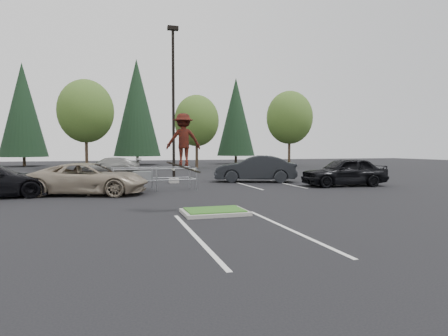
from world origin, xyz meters
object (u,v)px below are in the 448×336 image
object	(u,v)px
light_pole	(173,113)
decid_c	(196,122)
decid_d	(289,119)
conif_a	(23,110)
skateboarder	(183,140)
decid_b	(86,113)
conif_b	(137,108)
car_l_tan	(88,179)
conif_c	(236,117)
cart_corral	(145,176)
car_r_charc	(255,169)
car_far_silver	(108,167)
car_r_black	(344,172)

from	to	relation	value
light_pole	decid_c	xyz separation A→B (m)	(5.49, 17.83, 0.69)
decid_c	decid_d	bearing A→B (deg)	2.39
conif_a	skateboarder	bearing A→B (deg)	-71.63
decid_b	conif_b	distance (m)	11.78
conif_a	conif_b	world-z (taller)	conif_b
car_l_tan	conif_b	bearing A→B (deg)	10.02
decid_b	decid_d	distance (m)	24.00
decid_c	skateboarder	xyz separation A→B (m)	(-6.94, -29.14, -2.69)
conif_c	cart_corral	size ratio (longest dim) A/B	2.80
skateboarder	car_l_tan	bearing A→B (deg)	-56.95
decid_d	car_l_tan	size ratio (longest dim) A/B	1.68
car_r_charc	conif_c	bearing A→B (deg)	-175.33
decid_d	car_l_tan	xyz separation A→B (m)	(-22.49, -23.33, -5.13)
decid_d	conif_b	world-z (taller)	conif_b
light_pole	cart_corral	xyz separation A→B (m)	(-2.20, -4.02, -3.78)
decid_c	skateboarder	size ratio (longest dim) A/B	3.95
skateboarder	car_far_silver	xyz separation A→B (m)	(-2.76, 18.79, -1.80)
decid_b	car_r_black	bearing A→B (deg)	-55.77
conif_c	car_l_tan	xyz separation A→B (m)	(-18.50, -32.50, -6.07)
conif_a	car_r_black	distance (m)	41.28
decid_d	car_r_black	xyz separation A→B (m)	(-7.99, -23.33, -5.05)
car_r_charc	conif_a	bearing A→B (deg)	-124.85
decid_c	car_r_charc	world-z (taller)	decid_c
conif_a	car_r_charc	world-z (taller)	conif_a
cart_corral	car_l_tan	xyz separation A→B (m)	(-2.80, -0.98, -0.00)
conif_a	car_l_tan	bearing A→B (deg)	-73.94
conif_a	skateboarder	xyz separation A→B (m)	(13.05, -39.30, -4.54)
conif_c	cart_corral	distance (m)	35.74
skateboarder	car_r_black	world-z (taller)	skateboarder
decid_d	car_l_tan	world-z (taller)	decid_d
cart_corral	conif_b	bearing A→B (deg)	84.20
car_l_tan	car_r_charc	xyz separation A→B (m)	(10.38, 4.10, 0.11)
light_pole	conif_c	xyz separation A→B (m)	(13.50, 27.50, 2.29)
conif_b	skateboarder	world-z (taller)	conif_b
decid_b	decid_c	xyz separation A→B (m)	(12.00, -0.70, -0.79)
conif_a	cart_corral	xyz separation A→B (m)	(12.30, -32.02, -6.32)
light_pole	conif_a	xyz separation A→B (m)	(-14.50, 28.00, 2.54)
cart_corral	skateboarder	xyz separation A→B (m)	(0.76, -7.28, 1.78)
decid_c	cart_corral	xyz separation A→B (m)	(-7.69, -21.86, -4.47)
decid_b	conif_b	world-z (taller)	conif_b
decid_d	skateboarder	size ratio (longest dim) A/B	4.44
conif_b	car_r_charc	size ratio (longest dim) A/B	2.68
decid_d	conif_c	xyz separation A→B (m)	(-3.99, 9.17, 0.94)
cart_corral	skateboarder	distance (m)	7.53
decid_d	car_r_black	distance (m)	25.17
decid_d	conif_a	bearing A→B (deg)	163.19
conif_c	conif_b	bearing A→B (deg)	175.91
conif_a	cart_corral	distance (m)	34.88
decid_d	conif_a	distance (m)	33.44
skateboarder	car_r_black	bearing A→B (deg)	-146.43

